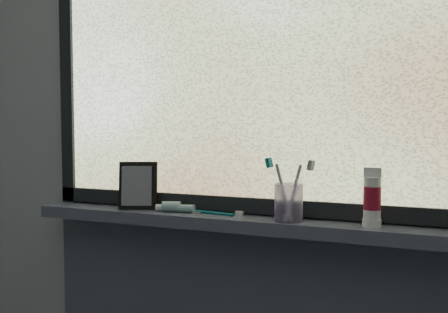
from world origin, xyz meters
The scene contains 10 objects.
wall_back centered at (0.00, 1.30, 1.25)m, with size 3.00×0.01×2.50m, color #9EA3A8.
windowsill centered at (0.00, 1.23, 1.00)m, with size 1.62×0.14×0.04m, color #454A5C.
window_pane centered at (0.00, 1.28, 1.53)m, with size 1.50×0.01×1.00m, color silver.
frame_bottom centered at (0.00, 1.28, 1.05)m, with size 1.60×0.03×0.05m, color black.
frame_left centered at (-0.78, 1.28, 1.53)m, with size 0.05×0.03×1.10m, color black.
vanity_mirror centered at (-0.45, 1.23, 1.10)m, with size 0.13×0.06×0.16m, color black.
toothpaste_tube centered at (-0.30, 1.22, 1.04)m, with size 0.19×0.04×0.03m, color silver, non-canonical shape.
toothbrush_cup centered at (0.08, 1.21, 1.08)m, with size 0.09×0.09×0.11m, color #BAA4D9.
toothbrush_lying centered at (-0.18, 1.24, 1.03)m, with size 0.20×0.02×0.01m, color #0D6B76, non-canonical shape.
cream_tube centered at (0.32, 1.22, 1.11)m, with size 0.05×0.05×0.12m, color silver.
Camera 1 is at (0.46, -0.23, 1.31)m, focal length 40.00 mm.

